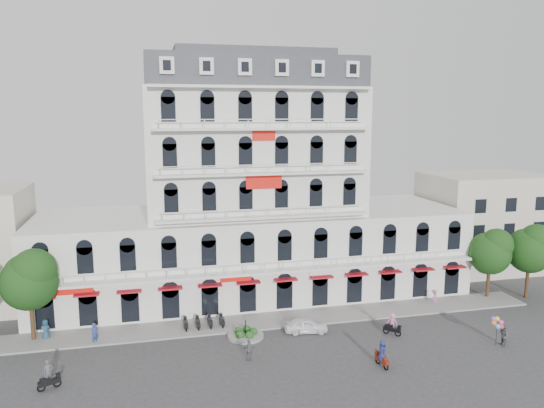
{
  "coord_description": "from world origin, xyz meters",
  "views": [
    {
      "loc": [
        -10.94,
        -37.31,
        19.46
      ],
      "look_at": [
        0.34,
        10.0,
        11.1
      ],
      "focal_mm": 35.0,
      "sensor_mm": 36.0,
      "label": 1
    }
  ],
  "objects_px": {
    "rider_east": "(382,354)",
    "rider_center": "(392,324)",
    "parked_car": "(306,325)",
    "rider_west": "(49,376)",
    "balloon_vendor": "(501,332)"
  },
  "relations": [
    {
      "from": "rider_east",
      "to": "rider_center",
      "type": "bearing_deg",
      "value": -42.97
    },
    {
      "from": "parked_car",
      "to": "rider_center",
      "type": "xyz_separation_m",
      "value": [
        7.24,
        -2.33,
        0.41
      ]
    },
    {
      "from": "rider_west",
      "to": "rider_east",
      "type": "relative_size",
      "value": 1.02
    },
    {
      "from": "rider_east",
      "to": "balloon_vendor",
      "type": "distance_m",
      "value": 11.47
    },
    {
      "from": "rider_west",
      "to": "rider_center",
      "type": "bearing_deg",
      "value": -17.77
    },
    {
      "from": "parked_car",
      "to": "rider_west",
      "type": "height_order",
      "value": "rider_west"
    },
    {
      "from": "rider_west",
      "to": "parked_car",
      "type": "bearing_deg",
      "value": -9.52
    },
    {
      "from": "rider_east",
      "to": "balloon_vendor",
      "type": "xyz_separation_m",
      "value": [
        11.41,
        1.17,
        0.15
      ]
    },
    {
      "from": "parked_car",
      "to": "balloon_vendor",
      "type": "height_order",
      "value": "balloon_vendor"
    },
    {
      "from": "balloon_vendor",
      "to": "parked_car",
      "type": "bearing_deg",
      "value": 156.85
    },
    {
      "from": "rider_west",
      "to": "balloon_vendor",
      "type": "distance_m",
      "value": 35.98
    },
    {
      "from": "rider_east",
      "to": "rider_center",
      "type": "distance_m",
      "value": 6.36
    },
    {
      "from": "parked_car",
      "to": "rider_east",
      "type": "xyz_separation_m",
      "value": [
        3.78,
        -7.66,
        0.44
      ]
    },
    {
      "from": "rider_west",
      "to": "rider_east",
      "type": "distance_m",
      "value": 24.67
    },
    {
      "from": "rider_west",
      "to": "rider_east",
      "type": "xyz_separation_m",
      "value": [
        24.55,
        -2.37,
        0.07
      ]
    }
  ]
}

